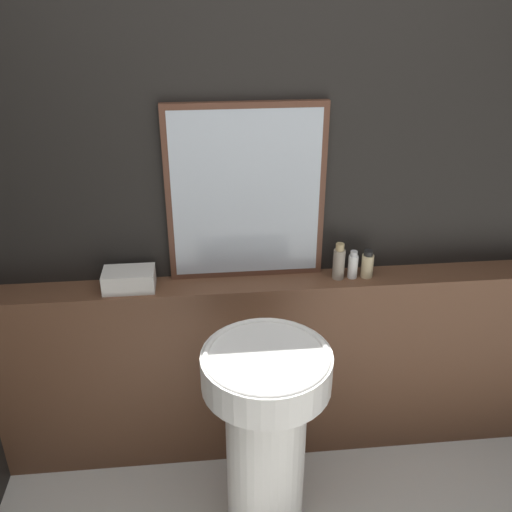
# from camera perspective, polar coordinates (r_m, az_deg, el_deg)

# --- Properties ---
(wall_back) EXTENTS (8.00, 0.06, 2.50)m
(wall_back) POSITION_cam_1_polar(r_m,az_deg,el_deg) (2.49, 1.53, 4.65)
(wall_back) COLOR black
(wall_back) RESTS_ON ground_plane
(vanity_counter) EXTENTS (2.56, 0.18, 0.96)m
(vanity_counter) POSITION_cam_1_polar(r_m,az_deg,el_deg) (2.78, 1.64, -11.14)
(vanity_counter) COLOR brown
(vanity_counter) RESTS_ON ground_plane
(pedestal_sink) EXTENTS (0.49, 0.49, 0.93)m
(pedestal_sink) POSITION_cam_1_polar(r_m,az_deg,el_deg) (2.37, 0.99, -17.11)
(pedestal_sink) COLOR white
(pedestal_sink) RESTS_ON ground_plane
(mirror) EXTENTS (0.67, 0.03, 0.77)m
(mirror) POSITION_cam_1_polar(r_m,az_deg,el_deg) (2.40, -1.00, 6.17)
(mirror) COLOR #563323
(mirror) RESTS_ON vanity_counter
(towel_stack) EXTENTS (0.22, 0.13, 0.09)m
(towel_stack) POSITION_cam_1_polar(r_m,az_deg,el_deg) (2.50, -12.58, -2.31)
(towel_stack) COLOR silver
(towel_stack) RESTS_ON vanity_counter
(shampoo_bottle) EXTENTS (0.05, 0.05, 0.17)m
(shampoo_bottle) POSITION_cam_1_polar(r_m,az_deg,el_deg) (2.53, 8.29, -0.63)
(shampoo_bottle) COLOR gray
(shampoo_bottle) RESTS_ON vanity_counter
(conditioner_bottle) EXTENTS (0.04, 0.04, 0.13)m
(conditioner_bottle) POSITION_cam_1_polar(r_m,az_deg,el_deg) (2.55, 9.67, -0.92)
(conditioner_bottle) COLOR white
(conditioner_bottle) RESTS_ON vanity_counter
(lotion_bottle) EXTENTS (0.05, 0.05, 0.13)m
(lotion_bottle) POSITION_cam_1_polar(r_m,az_deg,el_deg) (2.57, 11.07, -0.85)
(lotion_bottle) COLOR #C6B284
(lotion_bottle) RESTS_ON vanity_counter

